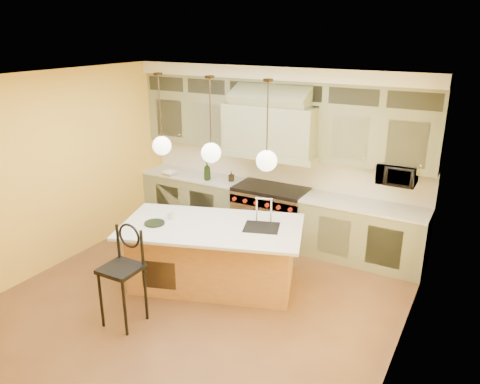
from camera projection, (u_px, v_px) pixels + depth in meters
The scene contains 18 objects.
floor at pixel (201, 300), 6.28m from camera, with size 5.00×5.00×0.00m, color brown.
ceiling at pixel (194, 79), 5.32m from camera, with size 5.00×5.00×0.00m, color white.
wall_back at pixel (281, 154), 7.86m from camera, with size 5.00×5.00×0.00m, color gold.
wall_front at pixel (23, 292), 3.74m from camera, with size 5.00×5.00×0.00m, color gold.
wall_left at pixel (58, 170), 6.95m from camera, with size 5.00×5.00×0.00m, color gold.
wall_right at pixel (407, 240), 4.65m from camera, with size 5.00×5.00×0.00m, color gold.
back_cabinetry at pixel (274, 159), 7.65m from camera, with size 5.00×0.77×2.90m.
range at pixel (271, 214), 7.88m from camera, with size 1.20×0.74×0.96m.
kitchen_island at pixel (214, 253), 6.53m from camera, with size 2.71×2.00×1.35m.
counter_stool at pixel (123, 269), 5.58m from camera, with size 0.44×0.44×1.26m.
microwave at pixel (397, 174), 6.76m from camera, with size 0.54×0.37×0.30m, color black.
oil_bottle_a at pixel (207, 171), 8.11m from camera, with size 0.13×0.13×0.33m, color black.
oil_bottle_b at pixel (231, 176), 8.07m from camera, with size 0.08×0.08×0.17m, color black.
fruit_bowl at pixel (170, 173), 8.43m from camera, with size 0.26×0.26×0.06m, color white.
cup at pixel (171, 216), 6.53m from camera, with size 0.10×0.10×0.09m, color silver.
pendant_left at pixel (162, 144), 6.41m from camera, with size 0.26×0.26×1.11m.
pendant_center at pixel (211, 151), 6.04m from camera, with size 0.26×0.26×1.11m.
pendant_right at pixel (267, 158), 5.67m from camera, with size 0.26×0.26×1.11m.
Camera 1 is at (3.11, -4.50, 3.44)m, focal length 35.00 mm.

